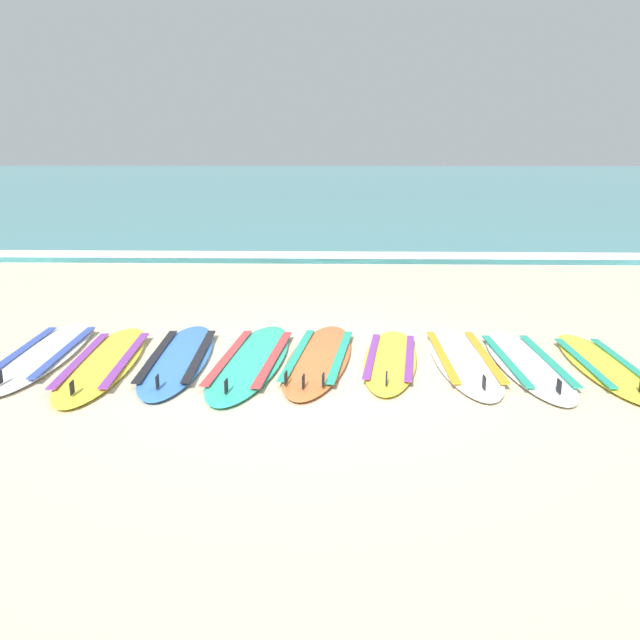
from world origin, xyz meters
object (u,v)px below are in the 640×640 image
surfboard_0 (43,354)px  surfboard_5 (390,359)px  surfboard_7 (526,363)px  surfboard_8 (603,365)px  surfboard_4 (319,358)px  surfboard_1 (104,362)px  surfboard_2 (179,358)px  surfboard_3 (251,360)px  surfboard_6 (463,359)px

surfboard_0 → surfboard_5: size_ratio=1.17×
surfboard_7 → surfboard_8: bearing=-4.4°
surfboard_7 → surfboard_0: bearing=178.3°
surfboard_4 → surfboard_7: (2.03, -0.10, -0.00)m
surfboard_5 → surfboard_1: bearing=-177.0°
surfboard_2 → surfboard_5: same height
surfboard_3 → surfboard_0: bearing=176.5°
surfboard_6 → surfboard_2: bearing=-179.1°
surfboard_0 → surfboard_5: (3.52, -0.08, 0.00)m
surfboard_4 → surfboard_6: size_ratio=1.04×
surfboard_8 → surfboard_5: bearing=176.6°
surfboard_7 → surfboard_8: same height
surfboard_3 → surfboard_6: size_ratio=1.09×
surfboard_6 → surfboard_8: same height
surfboard_4 → surfboard_7: size_ratio=1.06×
surfboard_0 → surfboard_8: same height
surfboard_0 → surfboard_1: 0.74m
surfboard_2 → surfboard_0: bearing=176.5°
surfboard_3 → surfboard_1: bearing=-176.1°
surfboard_2 → surfboard_4: (1.40, 0.04, 0.00)m
surfboard_3 → surfboard_5: (1.38, 0.05, 0.00)m
surfboard_5 → surfboard_8: bearing=-3.4°
surfboard_3 → surfboard_7: bearing=-0.3°
surfboard_1 → surfboard_8: bearing=0.3°
surfboard_0 → surfboard_5: bearing=-1.3°
surfboard_6 → surfboard_8: bearing=-6.9°
surfboard_4 → surfboard_5: bearing=-2.6°
surfboard_2 → surfboard_3: (0.73, -0.04, -0.00)m
surfboard_5 → surfboard_6: bearing=3.0°
surfboard_1 → surfboard_3: size_ratio=0.97×
surfboard_5 → surfboard_8: size_ratio=0.99×
surfboard_1 → surfboard_3: bearing=3.9°
surfboard_1 → surfboard_4: same height
surfboard_4 → surfboard_6: (1.44, 0.01, -0.00)m
surfboard_0 → surfboard_2: (1.41, -0.09, 0.00)m
surfboard_5 → surfboard_2: bearing=-179.8°
surfboard_0 → surfboard_3: (2.14, -0.13, -0.00)m
surfboard_2 → surfboard_8: same height
surfboard_3 → surfboard_5: bearing=2.1°
surfboard_8 → surfboard_7: bearing=175.6°
surfboard_1 → surfboard_5: (2.82, 0.15, 0.00)m
surfboard_0 → surfboard_8: 5.56m
surfboard_5 → surfboard_3: bearing=-177.9°
surfboard_3 → surfboard_8: 3.42m
surfboard_5 → surfboard_7: 1.32m
surfboard_0 → surfboard_2: bearing=-3.5°
surfboard_5 → surfboard_0: bearing=178.7°
surfboard_0 → surfboard_5: same height
surfboard_1 → surfboard_6: (3.54, 0.19, 0.00)m
surfboard_0 → surfboard_8: bearing=-2.1°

